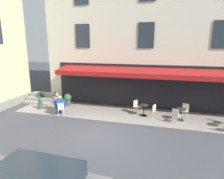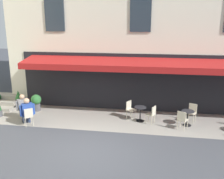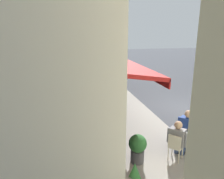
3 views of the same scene
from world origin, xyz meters
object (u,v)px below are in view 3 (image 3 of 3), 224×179
object	(u,v)px
potted_plant_entrance_right	(138,147)
seated_patron_in_grey	(178,138)
cafe_chair_cream_kerbside	(175,145)
cafe_table_mid_terrace	(108,76)
cafe_chair_cream_by_window	(188,131)
seated_companion_in_blue	(187,128)
potted_plant_under_sign	(203,173)
cafe_chair_cream_under_awning	(100,76)
cafe_chair_cream_corner_right	(110,96)
cafe_chair_cream_back_row	(116,90)
cafe_chair_cream_near_door	(118,84)
cafe_table_far_end	(109,84)
cafe_table_streetside	(182,139)
cafe_chair_cream_facing_street	(116,75)
cafe_table_near_entrance	(114,94)
cafe_chair_cream_corner_left	(100,83)

from	to	relation	value
potted_plant_entrance_right	seated_patron_in_grey	bearing A→B (deg)	87.45
cafe_chair_cream_kerbside	potted_plant_entrance_right	world-z (taller)	potted_plant_entrance_right
cafe_table_mid_terrace	cafe_chair_cream_by_window	distance (m)	10.15
seated_companion_in_blue	potted_plant_under_sign	bearing A→B (deg)	-20.71
cafe_chair_cream_under_awning	seated_companion_in_blue	bearing A→B (deg)	6.70
cafe_chair_cream_corner_right	cafe_chair_cream_back_row	bearing A→B (deg)	151.96
cafe_chair_cream_near_door	seated_patron_in_grey	world-z (taller)	seated_patron_in_grey
seated_patron_in_grey	cafe_table_far_end	bearing A→B (deg)	-176.63
cafe_table_streetside	cafe_chair_cream_facing_street	bearing A→B (deg)	178.01
cafe_table_near_entrance	cafe_table_streetside	size ratio (longest dim) A/B	1.00
cafe_table_mid_terrace	potted_plant_under_sign	bearing A→B (deg)	-0.91
cafe_chair_cream_kerbside	cafe_table_far_end	xyz separation A→B (m)	(-8.34, -0.32, -0.06)
cafe_chair_cream_corner_right	cafe_chair_cream_facing_street	world-z (taller)	same
cafe_table_near_entrance	cafe_table_far_end	distance (m)	2.29
cafe_table_streetside	seated_companion_in_blue	bearing A→B (deg)	129.31
cafe_table_near_entrance	cafe_chair_cream_under_awning	distance (m)	4.95
cafe_table_mid_terrace	cafe_chair_cream_corner_left	xyz separation A→B (m)	(2.32, -1.10, 0.06)
cafe_chair_cream_corner_left	seated_companion_in_blue	bearing A→B (deg)	11.96
cafe_chair_cream_corner_right	cafe_chair_cream_under_awning	distance (m)	5.51
cafe_chair_cream_back_row	cafe_table_mid_terrace	distance (m)	4.33
cafe_table_near_entrance	potted_plant_under_sign	xyz separation A→B (m)	(7.45, 0.54, 0.03)
cafe_table_far_end	potted_plant_entrance_right	bearing A→B (deg)	-5.99
cafe_table_mid_terrace	seated_companion_in_blue	size ratio (longest dim) A/B	0.55
cafe_table_mid_terrace	cafe_chair_cream_back_row	bearing A→B (deg)	-6.27
cafe_chair_cream_corner_right	cafe_chair_cream_by_window	size ratio (longest dim) A/B	1.00
cafe_chair_cream_corner_left	seated_patron_in_grey	size ratio (longest dim) A/B	0.69
cafe_table_far_end	cafe_table_near_entrance	bearing A→B (deg)	-5.25
potted_plant_under_sign	potted_plant_entrance_right	bearing A→B (deg)	-143.27
cafe_table_far_end	cafe_chair_cream_near_door	size ratio (longest dim) A/B	0.82
cafe_table_near_entrance	seated_companion_in_blue	xyz separation A→B (m)	(5.38, 1.32, 0.23)
cafe_table_far_end	cafe_chair_cream_near_door	bearing A→B (deg)	60.09
cafe_chair_cream_corner_left	cafe_chair_cream_back_row	bearing A→B (deg)	17.44
cafe_chair_cream_by_window	cafe_chair_cream_back_row	bearing A→B (deg)	-168.08
cafe_chair_cream_corner_left	cafe_table_mid_terrace	bearing A→B (deg)	154.72
cafe_chair_cream_under_awning	cafe_chair_cream_near_door	distance (m)	3.06
cafe_table_mid_terrace	cafe_table_streetside	world-z (taller)	same
cafe_chair_cream_by_window	potted_plant_under_sign	xyz separation A→B (m)	(2.21, -0.95, -0.02)
cafe_chair_cream_back_row	cafe_chair_cream_corner_left	bearing A→B (deg)	-162.56
cafe_chair_cream_facing_street	potted_plant_under_sign	distance (m)	12.36
cafe_chair_cream_back_row	cafe_table_streetside	distance (m)	6.26
cafe_chair_cream_corner_right	potted_plant_under_sign	size ratio (longest dim) A/B	0.85
cafe_table_streetside	potted_plant_under_sign	distance (m)	1.87
cafe_chair_cream_under_awning	cafe_chair_cream_corner_left	bearing A→B (deg)	-11.07
cafe_chair_cream_facing_street	potted_plant_entrance_right	bearing A→B (deg)	-10.62
cafe_table_far_end	cafe_chair_cream_near_door	world-z (taller)	cafe_chair_cream_near_door
cafe_chair_cream_kerbside	potted_plant_under_sign	size ratio (longest dim) A/B	0.85
cafe_table_streetside	cafe_table_far_end	distance (m)	7.96
cafe_table_mid_terrace	cafe_chair_cream_facing_street	size ratio (longest dim) A/B	0.82
cafe_table_mid_terrace	cafe_chair_cream_by_window	xyz separation A→B (m)	(10.12, 0.76, 0.06)
cafe_chair_cream_under_awning	cafe_chair_cream_corner_left	world-z (taller)	same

